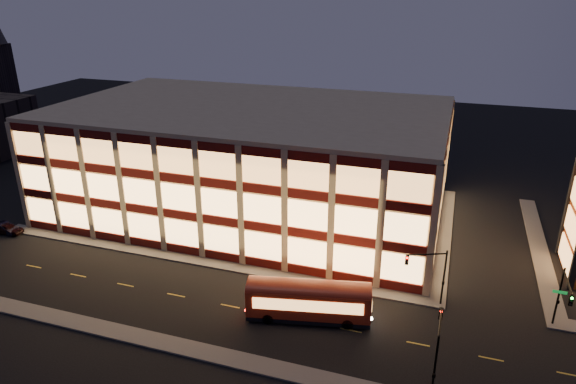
% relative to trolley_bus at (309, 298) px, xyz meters
% --- Properties ---
extents(ground, '(200.00, 200.00, 0.00)m').
position_rel_trolley_bus_xyz_m(ground, '(-11.79, 5.39, -2.15)').
color(ground, black).
rests_on(ground, ground).
extents(sidewalk_office_south, '(54.00, 2.00, 0.15)m').
position_rel_trolley_bus_xyz_m(sidewalk_office_south, '(-14.79, 6.39, -2.07)').
color(sidewalk_office_south, '#514F4C').
rests_on(sidewalk_office_south, ground).
extents(sidewalk_office_east, '(2.00, 30.00, 0.15)m').
position_rel_trolley_bus_xyz_m(sidewalk_office_east, '(11.21, 22.39, -2.07)').
color(sidewalk_office_east, '#514F4C').
rests_on(sidewalk_office_east, ground).
extents(sidewalk_tower_west, '(2.00, 30.00, 0.15)m').
position_rel_trolley_bus_xyz_m(sidewalk_tower_west, '(22.21, 22.39, -2.07)').
color(sidewalk_tower_west, '#514F4C').
rests_on(sidewalk_tower_west, ground).
extents(sidewalk_near, '(100.00, 2.00, 0.15)m').
position_rel_trolley_bus_xyz_m(sidewalk_near, '(-11.79, -7.61, -2.07)').
color(sidewalk_near, '#514F4C').
rests_on(sidewalk_near, ground).
extents(office_building, '(50.45, 30.45, 14.50)m').
position_rel_trolley_bus_xyz_m(office_building, '(-14.71, 22.31, 5.10)').
color(office_building, tan).
rests_on(office_building, ground).
extents(church_tower, '(5.00, 5.00, 18.00)m').
position_rel_trolley_bus_xyz_m(church_tower, '(-81.79, 45.39, 6.85)').
color(church_tower, '#2D2621').
rests_on(church_tower, ground).
extents(traffic_signal_far, '(3.79, 1.87, 6.00)m').
position_rel_trolley_bus_xyz_m(traffic_signal_far, '(10.42, 5.63, 1.96)').
color(traffic_signal_far, black).
rests_on(traffic_signal_far, ground).
extents(traffic_signal_right, '(1.20, 4.37, 6.00)m').
position_rel_trolley_bus_xyz_m(traffic_signal_right, '(21.71, 4.77, 1.95)').
color(traffic_signal_right, black).
rests_on(traffic_signal_right, ground).
extents(traffic_signal_near, '(0.32, 4.45, 6.00)m').
position_rel_trolley_bus_xyz_m(traffic_signal_near, '(11.71, -5.64, 1.98)').
color(traffic_signal_near, black).
rests_on(traffic_signal_near, ground).
extents(trolley_bus, '(11.79, 5.21, 3.88)m').
position_rel_trolley_bus_xyz_m(trolley_bus, '(0.00, 0.00, 0.00)').
color(trolley_bus, '#9C1E08').
rests_on(trolley_bus, ground).
extents(parked_car_0, '(4.13, 1.91, 1.37)m').
position_rel_trolley_bus_xyz_m(parked_car_0, '(-41.11, 4.99, -1.46)').
color(parked_car_0, black).
rests_on(parked_car_0, ground).
extents(parked_car_1, '(4.12, 1.87, 1.31)m').
position_rel_trolley_bus_xyz_m(parked_car_1, '(-41.55, 5.11, -1.49)').
color(parked_car_1, black).
rests_on(parked_car_1, ground).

